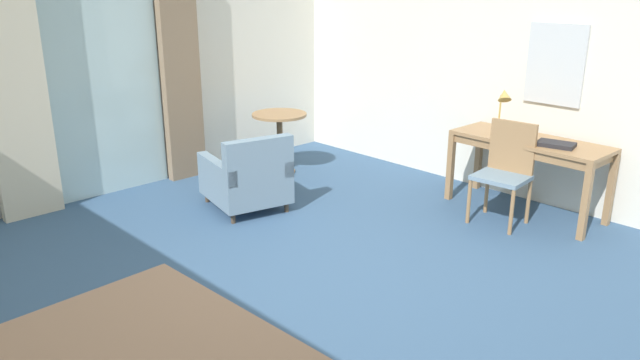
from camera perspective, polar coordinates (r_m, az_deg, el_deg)
The scene contains 13 objects.
ground at distance 4.60m, azimuth -1.93°, elevation -11.23°, with size 6.83×6.85×0.10m, color #38567A.
wall_back at distance 6.74m, azimuth -20.74°, elevation 10.42°, with size 6.43×0.12×2.83m, color white.
wall_right at distance 6.58m, azimuth 19.12°, elevation 10.42°, with size 0.12×6.45×2.83m, color white.
balcony_glass_door at distance 6.72m, azimuth -19.76°, elevation 9.03°, with size 1.31×0.02×2.49m, color silver.
curtain_panel_left at distance 6.32m, azimuth -26.59°, elevation 7.64°, with size 0.56×0.10×2.49m, color beige.
curtain_panel_right at distance 7.04m, azimuth -12.89°, elevation 10.04°, with size 0.45×0.10×2.49m, color #897056.
writing_desk at distance 6.24m, azimuth 18.95°, elevation 2.85°, with size 0.61×1.50×0.74m.
desk_chair at distance 5.95m, azimuth 16.93°, elevation 1.17°, with size 0.44×0.50×0.95m.
desk_lamp at distance 6.20m, azimuth 16.72°, elevation 7.07°, with size 0.29×0.25×0.50m.
closed_book at distance 6.01m, azimuth 21.15°, elevation 3.12°, with size 0.20×0.33×0.04m, color #232328.
armchair_by_window at distance 6.11m, azimuth -6.80°, elevation 0.14°, with size 0.85×0.93×0.79m.
round_cafe_table at distance 7.17m, azimuth -3.79°, elevation 4.74°, with size 0.64×0.64×0.72m.
wall_mirror at distance 6.38m, azimuth 21.09°, elevation 10.01°, with size 0.02×0.57×0.77m.
Camera 1 is at (-2.66, -2.98, 2.23)m, focal length 34.31 mm.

